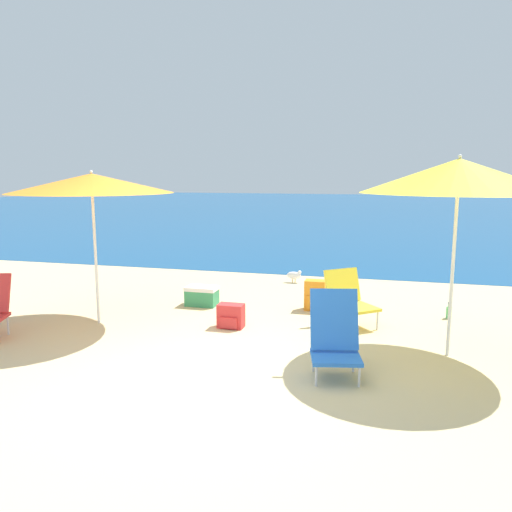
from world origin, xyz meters
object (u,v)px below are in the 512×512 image
object	(u,v)px
backpack_red	(231,316)
backpack_orange	(315,295)
beach_chair_yellow	(348,298)
beach_umbrella_orange	(92,183)
water_bottle	(449,312)
beach_chair_blue	(335,335)
beach_umbrella_yellow	(459,176)
seagull	(294,275)
cooler_box	(202,296)

from	to	relation	value
backpack_red	backpack_orange	distance (m)	1.45
beach_chair_yellow	beach_umbrella_orange	bearing A→B (deg)	153.52
water_bottle	beach_chair_blue	bearing A→B (deg)	-119.43
water_bottle	beach_umbrella_yellow	bearing A→B (deg)	-96.74
beach_umbrella_orange	beach_chair_yellow	xyz separation A→B (m)	(3.21, 0.75, -1.47)
backpack_red	beach_chair_blue	bearing A→B (deg)	-39.38
beach_chair_blue	seagull	bearing A→B (deg)	93.35
beach_umbrella_orange	cooler_box	distance (m)	2.30
backpack_red	beach_umbrella_yellow	bearing A→B (deg)	-7.71
water_bottle	seagull	size ratio (longest dim) A/B	0.83
beach_umbrella_orange	backpack_red	bearing A→B (deg)	8.08
beach_umbrella_orange	backpack_orange	bearing A→B (deg)	27.05
water_bottle	seagull	xyz separation A→B (m)	(-2.46, 1.71, 0.05)
beach_chair_yellow	cooler_box	distance (m)	2.26
water_bottle	seagull	world-z (taller)	seagull
backpack_red	cooler_box	xyz separation A→B (m)	(-0.76, 0.94, -0.00)
backpack_orange	water_bottle	distance (m)	1.84
backpack_orange	beach_chair_blue	bearing A→B (deg)	-77.36
beach_umbrella_orange	beach_chair_blue	xyz separation A→B (m)	(3.20, -0.93, -1.44)
beach_chair_yellow	water_bottle	size ratio (longest dim) A/B	3.48
beach_umbrella_orange	cooler_box	xyz separation A→B (m)	(1.01, 1.19, -1.69)
beach_umbrella_orange	water_bottle	xyz separation A→B (m)	(4.52, 1.41, -1.75)
beach_umbrella_orange	backpack_orange	distance (m)	3.42
beach_chair_blue	water_bottle	size ratio (longest dim) A/B	3.68
water_bottle	cooler_box	xyz separation A→B (m)	(-3.52, -0.22, 0.06)
beach_chair_blue	cooler_box	xyz separation A→B (m)	(-2.20, 2.13, -0.25)
beach_umbrella_orange	backpack_orange	xyz separation A→B (m)	(2.69, 1.37, -1.62)
beach_chair_yellow	beach_chair_blue	xyz separation A→B (m)	(-0.00, -1.68, 0.03)
water_bottle	cooler_box	bearing A→B (deg)	-176.43
beach_chair_yellow	backpack_red	distance (m)	1.55
beach_umbrella_yellow	seagull	bearing A→B (deg)	125.36
beach_umbrella_yellow	seagull	world-z (taller)	beach_umbrella_yellow
beach_chair_yellow	seagull	world-z (taller)	beach_chair_yellow
backpack_orange	beach_umbrella_orange	bearing A→B (deg)	-152.95
backpack_red	beach_chair_yellow	bearing A→B (deg)	19.04
beach_umbrella_yellow	beach_chair_yellow	distance (m)	2.12
backpack_orange	cooler_box	xyz separation A→B (m)	(-1.68, -0.18, -0.07)
cooler_box	seagull	xyz separation A→B (m)	(1.06, 1.93, -0.01)
seagull	cooler_box	bearing A→B (deg)	-118.74
beach_umbrella_orange	seagull	size ratio (longest dim) A/B	7.69
water_bottle	cooler_box	distance (m)	3.53
beach_umbrella_orange	cooler_box	bearing A→B (deg)	49.84
beach_chair_yellow	beach_chair_blue	world-z (taller)	beach_chair_blue
beach_chair_blue	beach_chair_yellow	bearing A→B (deg)	77.47
beach_umbrella_orange	seagull	xyz separation A→B (m)	(2.06, 3.12, -1.70)
backpack_red	water_bottle	bearing A→B (deg)	22.78
backpack_orange	water_bottle	bearing A→B (deg)	1.24
beach_chair_blue	backpack_orange	bearing A→B (deg)	90.28
backpack_red	seagull	distance (m)	2.88
beach_umbrella_orange	water_bottle	distance (m)	5.05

